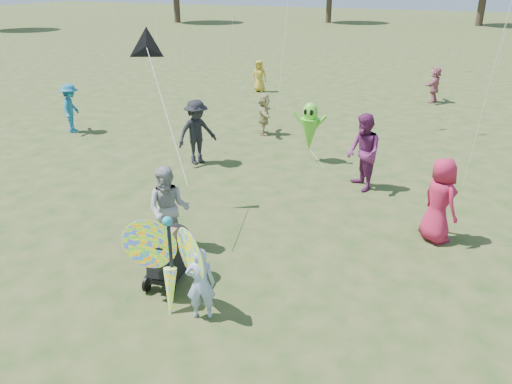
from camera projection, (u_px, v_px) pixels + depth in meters
ground at (232, 280)px, 8.95m from camera, size 160.00×160.00×0.00m
child_girl at (201, 283)px, 7.76m from camera, size 0.54×0.47×1.25m
adult_man at (169, 210)px, 9.65m from camera, size 1.02×0.92×1.73m
grey_bag at (143, 251)px, 9.75m from camera, size 0.50×0.41×0.16m
crowd_a at (440, 200)px, 9.99m from camera, size 1.01×1.02×1.78m
crowd_b at (197, 132)px, 14.17m from camera, size 1.20×1.39×1.86m
crowd_d at (264, 114)px, 16.92m from camera, size 0.89×1.36×1.41m
crowd_e at (363, 153)px, 12.41m from camera, size 1.16×1.20×1.95m
crowd_g at (259, 76)px, 23.20m from camera, size 0.78×0.58×1.44m
crowd_i at (71, 108)px, 17.11m from camera, size 1.05×1.25×1.67m
crowd_j at (435, 85)px, 21.23m from camera, size 0.67×1.46×1.51m
jogging_stroller at (170, 252)px, 8.65m from camera, size 0.59×1.09×1.09m
butterfly_kite at (170, 263)px, 7.91m from camera, size 1.74×0.75×1.84m
delta_kite_rig at (147, 48)px, 10.42m from camera, size 2.26×1.85×2.67m
alien_kite at (310, 129)px, 14.35m from camera, size 1.12×0.69×1.74m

